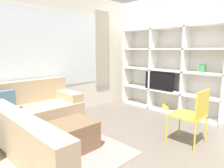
{
  "coord_description": "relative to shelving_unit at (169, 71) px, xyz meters",
  "views": [
    {
      "loc": [
        -2.07,
        -0.65,
        1.44
      ],
      "look_at": [
        0.35,
        1.78,
        0.85
      ],
      "focal_mm": 32.0,
      "sensor_mm": 36.0,
      "label": 1
    }
  ],
  "objects": [
    {
      "name": "couch_main",
      "position": [
        -2.86,
        1.12,
        -0.64
      ],
      "size": [
        1.83,
        0.83,
        0.88
      ],
      "color": "tan",
      "rests_on": "ground_plane"
    },
    {
      "name": "area_rug",
      "position": [
        -3.19,
        0.03,
        -0.95
      ],
      "size": [
        2.29,
        1.67,
        0.01
      ],
      "primitive_type": "cube",
      "color": "gray",
      "rests_on": "ground_plane"
    },
    {
      "name": "shelving_unit",
      "position": [
        0.0,
        0.0,
        0.0
      ],
      "size": [
        0.36,
        2.48,
        1.94
      ],
      "color": "silver",
      "rests_on": "ground_plane"
    },
    {
      "name": "wall_right",
      "position": [
        0.18,
        -0.07,
        0.39
      ],
      "size": [
        0.07,
        4.44,
        2.7
      ],
      "primitive_type": "cube",
      "color": "silver",
      "rests_on": "ground_plane"
    },
    {
      "name": "folding_chair",
      "position": [
        -1.31,
        -1.17,
        -0.44
      ],
      "size": [
        0.44,
        0.46,
        0.86
      ],
      "rotation": [
        0.0,
        0.0,
        3.14
      ],
      "color": "gold",
      "rests_on": "ground_plane"
    },
    {
      "name": "ottoman",
      "position": [
        -2.68,
        0.01,
        -0.75
      ],
      "size": [
        0.63,
        0.56,
        0.41
      ],
      "color": "brown",
      "rests_on": "ground_plane"
    },
    {
      "name": "wall_back",
      "position": [
        -2.12,
        1.58,
        0.4
      ],
      "size": [
        5.73,
        0.11,
        2.7
      ],
      "color": "silver",
      "rests_on": "ground_plane"
    }
  ]
}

